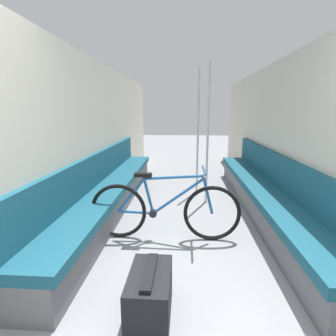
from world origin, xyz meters
name	(u,v)px	position (x,y,z in m)	size (l,w,h in m)	color
wall_left	(96,135)	(-1.42, 2.84, 1.12)	(0.10, 8.88, 2.25)	beige
wall_right	(282,136)	(1.42, 2.84, 1.12)	(0.10, 8.88, 2.25)	beige
bench_seat_row_left	(111,192)	(-1.15, 2.59, 0.28)	(0.49, 4.59, 0.89)	#5B5B60
bench_seat_row_right	(264,195)	(1.15, 2.59, 0.28)	(0.49, 4.59, 0.89)	#5B5B60
bicycle	(164,210)	(-0.25, 1.70, 0.36)	(1.76, 0.46, 0.86)	black
grab_pole_near	(198,134)	(0.21, 3.56, 1.09)	(0.08, 0.08, 2.23)	gray
grab_pole_far	(208,137)	(0.34, 3.01, 1.09)	(0.08, 0.08, 2.23)	gray
luggage_bag	(150,295)	(-0.27, 0.48, 0.18)	(0.30, 0.52, 0.39)	black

